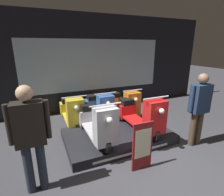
# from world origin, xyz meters

# --- Properties ---
(ground_plane) EXTENTS (30.00, 30.00, 0.00)m
(ground_plane) POSITION_xyz_m (0.00, 0.00, 0.00)
(ground_plane) COLOR #38383D
(shop_wall_back) EXTENTS (8.79, 0.09, 3.20)m
(shop_wall_back) POSITION_xyz_m (0.00, 3.87, 1.60)
(shop_wall_back) COLOR black
(shop_wall_back) RESTS_ON ground_plane
(display_platform) EXTENTS (2.47, 1.50, 0.20)m
(display_platform) POSITION_xyz_m (-0.26, 1.47, 0.10)
(display_platform) COLOR black
(display_platform) RESTS_ON ground_plane
(scooter_display_left) EXTENTS (0.61, 1.72, 0.98)m
(scooter_display_left) POSITION_xyz_m (-0.82, 1.41, 0.59)
(scooter_display_left) COLOR black
(scooter_display_left) RESTS_ON display_platform
(scooter_display_right) EXTENTS (0.61, 1.72, 0.98)m
(scooter_display_right) POSITION_xyz_m (0.29, 1.41, 0.59)
(scooter_display_right) COLOR black
(scooter_display_right) RESTS_ON display_platform
(scooter_backrow_0) EXTENTS (0.61, 1.72, 0.98)m
(scooter_backrow_0) POSITION_xyz_m (-1.09, 2.84, 0.38)
(scooter_backrow_0) COLOR black
(scooter_backrow_0) RESTS_ON ground_plane
(scooter_backrow_1) EXTENTS (0.61, 1.72, 0.98)m
(scooter_backrow_1) POSITION_xyz_m (-0.26, 2.84, 0.38)
(scooter_backrow_1) COLOR black
(scooter_backrow_1) RESTS_ON ground_plane
(scooter_backrow_2) EXTENTS (0.61, 1.72, 0.98)m
(scooter_backrow_2) POSITION_xyz_m (0.57, 2.84, 0.38)
(scooter_backrow_2) COLOR black
(scooter_backrow_2) RESTS_ON ground_plane
(person_left_browsing) EXTENTS (0.58, 0.23, 1.69)m
(person_left_browsing) POSITION_xyz_m (-2.07, 0.60, 0.99)
(person_left_browsing) COLOR #232838
(person_left_browsing) RESTS_ON ground_plane
(person_right_browsing) EXTENTS (0.58, 0.23, 1.64)m
(person_right_browsing) POSITION_xyz_m (1.27, 0.60, 0.96)
(person_right_browsing) COLOR #473828
(person_right_browsing) RESTS_ON ground_plane
(price_sign_board) EXTENTS (0.40, 0.04, 0.93)m
(price_sign_board) POSITION_xyz_m (-0.30, 0.36, 0.47)
(price_sign_board) COLOR maroon
(price_sign_board) RESTS_ON ground_plane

